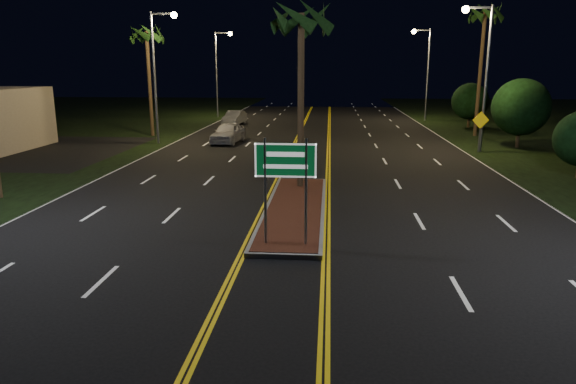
# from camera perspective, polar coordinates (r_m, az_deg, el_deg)

# --- Properties ---
(ground) EXTENTS (120.00, 120.00, 0.00)m
(ground) POSITION_cam_1_polar(r_m,az_deg,el_deg) (12.99, -1.33, -10.49)
(ground) COLOR black
(ground) RESTS_ON ground
(median_island) EXTENTS (2.25, 10.25, 0.17)m
(median_island) POSITION_cam_1_polar(r_m,az_deg,el_deg) (19.54, 0.78, -1.85)
(median_island) COLOR gray
(median_island) RESTS_ON ground
(highway_sign) EXTENTS (1.80, 0.08, 3.20)m
(highway_sign) POSITION_cam_1_polar(r_m,az_deg,el_deg) (14.92, -0.28, 2.41)
(highway_sign) COLOR gray
(highway_sign) RESTS_ON ground
(streetlight_left_mid) EXTENTS (1.91, 0.44, 9.00)m
(streetlight_left_mid) POSITION_cam_1_polar(r_m,az_deg,el_deg) (37.70, -14.13, 13.81)
(streetlight_left_mid) COLOR gray
(streetlight_left_mid) RESTS_ON ground
(streetlight_left_far) EXTENTS (1.91, 0.44, 9.00)m
(streetlight_left_far) POSITION_cam_1_polar(r_m,az_deg,el_deg) (57.03, -7.61, 13.92)
(streetlight_left_far) COLOR gray
(streetlight_left_far) RESTS_ON ground
(streetlight_right_mid) EXTENTS (1.91, 0.44, 9.00)m
(streetlight_right_mid) POSITION_cam_1_polar(r_m,az_deg,el_deg) (35.06, 20.70, 13.39)
(streetlight_right_mid) COLOR gray
(streetlight_right_mid) RESTS_ON ground
(streetlight_right_far) EXTENTS (1.91, 0.44, 9.00)m
(streetlight_right_far) POSITION_cam_1_polar(r_m,az_deg,el_deg) (54.59, 14.93, 13.61)
(streetlight_right_far) COLOR gray
(streetlight_right_far) RESTS_ON ground
(palm_median) EXTENTS (2.40, 2.40, 8.30)m
(palm_median) POSITION_cam_1_polar(r_m,az_deg,el_deg) (22.41, 1.48, 18.69)
(palm_median) COLOR #382819
(palm_median) RESTS_ON ground
(palm_left_far) EXTENTS (2.40, 2.40, 8.80)m
(palm_left_far) POSITION_cam_1_polar(r_m,az_deg,el_deg) (42.26, -15.46, 16.52)
(palm_left_far) COLOR #382819
(palm_left_far) RESTS_ON ground
(palm_right_far) EXTENTS (2.40, 2.40, 10.30)m
(palm_right_far) POSITION_cam_1_polar(r_m,az_deg,el_deg) (43.52, 21.05, 17.87)
(palm_right_far) COLOR #382819
(palm_right_far) RESTS_ON ground
(shrub_mid) EXTENTS (3.78, 3.78, 4.62)m
(shrub_mid) POSITION_cam_1_polar(r_m,az_deg,el_deg) (38.08, 24.46, 8.58)
(shrub_mid) COLOR #382819
(shrub_mid) RESTS_ON ground
(shrub_far) EXTENTS (3.24, 3.24, 3.96)m
(shrub_far) POSITION_cam_1_polar(r_m,az_deg,el_deg) (49.50, 19.58, 9.47)
(shrub_far) COLOR #382819
(shrub_far) RESTS_ON ground
(car_near) EXTENTS (2.71, 5.33, 1.71)m
(car_near) POSITION_cam_1_polar(r_m,az_deg,el_deg) (37.41, -6.70, 6.75)
(car_near) COLOR #B2B2B9
(car_near) RESTS_ON ground
(car_far) EXTENTS (2.47, 4.78, 1.53)m
(car_far) POSITION_cam_1_polar(r_m,az_deg,el_deg) (49.40, -5.96, 8.33)
(car_far) COLOR #9FA2A8
(car_far) RESTS_ON ground
(warning_sign) EXTENTS (1.08, 0.23, 2.61)m
(warning_sign) POSITION_cam_1_polar(r_m,az_deg,el_deg) (35.01, 20.58, 6.91)
(warning_sign) COLOR gray
(warning_sign) RESTS_ON ground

